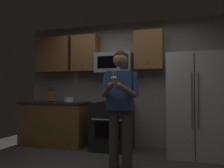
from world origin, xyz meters
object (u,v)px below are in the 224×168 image
microwave (114,63)px  knife_block (52,96)px  bowl_large_white (69,99)px  cupcake (114,80)px  refrigerator (193,105)px  person (120,101)px  oven_range (113,126)px

microwave → knife_block: microwave is taller
bowl_large_white → cupcake: (1.37, -1.33, 0.32)m
refrigerator → person: 1.46m
microwave → bowl_large_white: size_ratio=3.56×
microwave → person: size_ratio=0.42×
microwave → cupcake: size_ratio=4.26×
oven_range → bowl_large_white: size_ratio=4.48×
oven_range → knife_block: size_ratio=2.91×
bowl_large_white → cupcake: bearing=-44.2°
microwave → cupcake: microwave is taller
oven_range → bowl_large_white: 1.08m
person → cupcake: (0.00, -0.33, 0.30)m
oven_range → cupcake: (0.41, -1.34, 0.83)m
knife_block → cupcake: 2.20m
bowl_large_white → person: 1.69m
bowl_large_white → cupcake: 1.93m
oven_range → microwave: bearing=90.0°
refrigerator → knife_block: (-2.83, 0.01, 0.13)m
oven_range → cupcake: bearing=-72.9°
person → oven_range: bearing=112.2°
bowl_large_white → oven_range: bearing=0.5°
refrigerator → bowl_large_white: 2.46m
oven_range → person: bearing=-67.8°
knife_block → cupcake: size_ratio=1.84×
knife_block → person: 2.00m
microwave → bowl_large_white: microwave is taller
microwave → oven_range: bearing=-90.0°
microwave → knife_block: 1.51m
microwave → refrigerator: microwave is taller
knife_block → cupcake: (1.75, -1.31, 0.26)m
knife_block → person: size_ratio=0.18×
bowl_large_white → refrigerator: bearing=-0.7°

